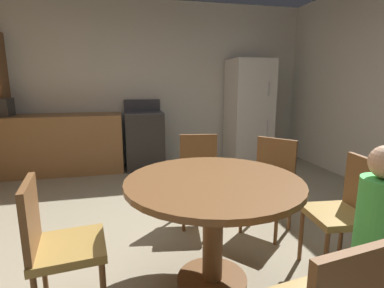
{
  "coord_description": "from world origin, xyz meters",
  "views": [
    {
      "loc": [
        -0.46,
        -2.15,
        1.39
      ],
      "look_at": [
        0.23,
        0.82,
        0.75
      ],
      "focal_mm": 27.81,
      "sensor_mm": 36.0,
      "label": 1
    }
  ],
  "objects_px": {
    "dining_table": "(213,202)",
    "chair_northeast": "(270,179)",
    "chair_east": "(347,208)",
    "person_child": "(376,241)",
    "chair_west": "(56,242)",
    "oven_range": "(144,139)",
    "refrigerator": "(249,112)",
    "chair_north": "(199,173)"
  },
  "relations": [
    {
      "from": "refrigerator",
      "to": "person_child",
      "type": "height_order",
      "value": "refrigerator"
    },
    {
      "from": "oven_range",
      "to": "chair_east",
      "type": "xyz_separation_m",
      "value": [
        1.21,
        -3.13,
        0.03
      ]
    },
    {
      "from": "chair_north",
      "to": "person_child",
      "type": "bearing_deg",
      "value": 27.55
    },
    {
      "from": "chair_northeast",
      "to": "chair_east",
      "type": "xyz_separation_m",
      "value": [
        0.22,
        -0.73,
        0.0
      ]
    },
    {
      "from": "refrigerator",
      "to": "chair_northeast",
      "type": "xyz_separation_m",
      "value": [
        -0.8,
        -2.35,
        -0.38
      ]
    },
    {
      "from": "oven_range",
      "to": "person_child",
      "type": "bearing_deg",
      "value": -75.82
    },
    {
      "from": "dining_table",
      "to": "chair_east",
      "type": "xyz_separation_m",
      "value": [
        0.97,
        -0.1,
        -0.1
      ]
    },
    {
      "from": "refrigerator",
      "to": "chair_northeast",
      "type": "relative_size",
      "value": 2.02
    },
    {
      "from": "chair_west",
      "to": "chair_east",
      "type": "distance_m",
      "value": 1.94
    },
    {
      "from": "refrigerator",
      "to": "chair_north",
      "type": "height_order",
      "value": "refrigerator"
    },
    {
      "from": "oven_range",
      "to": "chair_east",
      "type": "distance_m",
      "value": 3.36
    },
    {
      "from": "chair_north",
      "to": "chair_west",
      "type": "xyz_separation_m",
      "value": [
        -1.13,
        -1.08,
        0.0
      ]
    },
    {
      "from": "chair_north",
      "to": "chair_northeast",
      "type": "height_order",
      "value": "same"
    },
    {
      "from": "dining_table",
      "to": "chair_northeast",
      "type": "xyz_separation_m",
      "value": [
        0.75,
        0.62,
        -0.1
      ]
    },
    {
      "from": "refrigerator",
      "to": "chair_north",
      "type": "bearing_deg",
      "value": -124.8
    },
    {
      "from": "refrigerator",
      "to": "dining_table",
      "type": "xyz_separation_m",
      "value": [
        -1.55,
        -2.98,
        -0.28
      ]
    },
    {
      "from": "chair_north",
      "to": "chair_east",
      "type": "relative_size",
      "value": 1.0
    },
    {
      "from": "dining_table",
      "to": "chair_north",
      "type": "relative_size",
      "value": 1.36
    },
    {
      "from": "chair_west",
      "to": "chair_east",
      "type": "xyz_separation_m",
      "value": [
        1.94,
        0.01,
        0.0
      ]
    },
    {
      "from": "chair_northeast",
      "to": "person_child",
      "type": "distance_m",
      "value": 1.27
    },
    {
      "from": "dining_table",
      "to": "refrigerator",
      "type": "bearing_deg",
      "value": 62.44
    },
    {
      "from": "chair_east",
      "to": "refrigerator",
      "type": "bearing_deg",
      "value": -94.65
    },
    {
      "from": "oven_range",
      "to": "refrigerator",
      "type": "bearing_deg",
      "value": -1.72
    },
    {
      "from": "refrigerator",
      "to": "chair_west",
      "type": "distance_m",
      "value": 4.01
    },
    {
      "from": "dining_table",
      "to": "person_child",
      "type": "distance_m",
      "value": 0.94
    },
    {
      "from": "oven_range",
      "to": "chair_northeast",
      "type": "xyz_separation_m",
      "value": [
        0.99,
        -2.41,
        0.03
      ]
    },
    {
      "from": "chair_east",
      "to": "person_child",
      "type": "bearing_deg",
      "value": 68.16
    },
    {
      "from": "chair_north",
      "to": "chair_east",
      "type": "bearing_deg",
      "value": 46.56
    },
    {
      "from": "person_child",
      "to": "chair_west",
      "type": "bearing_deg",
      "value": 25.33
    },
    {
      "from": "chair_north",
      "to": "chair_west",
      "type": "height_order",
      "value": "same"
    },
    {
      "from": "refrigerator",
      "to": "person_child",
      "type": "xyz_separation_m",
      "value": [
        -0.86,
        -3.61,
        -0.3
      ]
    },
    {
      "from": "chair_northeast",
      "to": "chair_east",
      "type": "distance_m",
      "value": 0.76
    },
    {
      "from": "chair_east",
      "to": "chair_northeast",
      "type": "bearing_deg",
      "value": -67.15
    },
    {
      "from": "chair_west",
      "to": "chair_north",
      "type": "bearing_deg",
      "value": 37.03
    },
    {
      "from": "oven_range",
      "to": "refrigerator",
      "type": "xyz_separation_m",
      "value": [
        1.79,
        -0.05,
        0.41
      ]
    },
    {
      "from": "chair_north",
      "to": "chair_west",
      "type": "bearing_deg",
      "value": -37.03
    },
    {
      "from": "chair_west",
      "to": "person_child",
      "type": "distance_m",
      "value": 1.74
    },
    {
      "from": "oven_range",
      "to": "chair_west",
      "type": "bearing_deg",
      "value": -103.12
    },
    {
      "from": "chair_north",
      "to": "chair_northeast",
      "type": "distance_m",
      "value": 0.69
    },
    {
      "from": "refrigerator",
      "to": "person_child",
      "type": "bearing_deg",
      "value": -103.44
    },
    {
      "from": "dining_table",
      "to": "person_child",
      "type": "bearing_deg",
      "value": -42.8
    },
    {
      "from": "chair_north",
      "to": "chair_east",
      "type": "distance_m",
      "value": 1.34
    }
  ]
}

